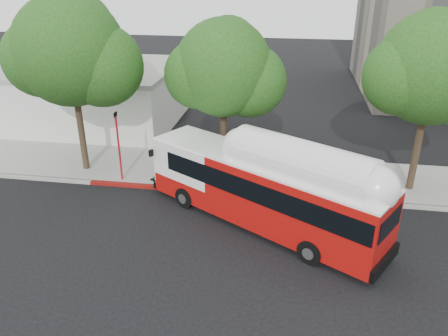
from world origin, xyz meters
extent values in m
plane|color=black|center=(0.00, 0.00, 0.00)|extent=(120.00, 120.00, 0.00)
cube|color=gray|center=(0.00, 6.50, 0.07)|extent=(60.00, 5.00, 0.15)
cube|color=gray|center=(0.00, 3.90, 0.07)|extent=(60.00, 0.30, 0.15)
cube|color=maroon|center=(-3.00, 3.90, 0.08)|extent=(10.00, 0.32, 0.16)
cylinder|color=#2D2116|center=(-9.00, 5.50, 3.04)|extent=(0.36, 0.36, 6.08)
sphere|color=#174714|center=(-9.00, 5.50, 6.84)|extent=(5.80, 5.80, 5.80)
sphere|color=#174714|center=(-7.41, 5.70, 6.08)|extent=(4.35, 4.35, 4.35)
cylinder|color=#2D2116|center=(-1.00, 6.00, 2.72)|extent=(0.36, 0.36, 5.44)
sphere|color=#174714|center=(-1.00, 6.00, 6.12)|extent=(5.00, 5.00, 5.00)
sphere|color=#174714|center=(0.38, 6.20, 5.44)|extent=(3.75, 3.75, 3.75)
cylinder|color=#2D2116|center=(9.00, 5.80, 2.88)|extent=(0.36, 0.36, 5.76)
sphere|color=#174714|center=(9.00, 5.80, 6.48)|extent=(5.40, 5.40, 5.40)
cube|color=silver|center=(-14.00, 14.00, 2.00)|extent=(16.00, 10.00, 4.00)
cube|color=gray|center=(-14.00, 14.00, 4.10)|extent=(16.20, 10.20, 0.30)
cube|color=#A30E0B|center=(1.48, 1.28, 1.72)|extent=(11.09, 8.03, 2.77)
cube|color=black|center=(1.89, 1.03, 2.29)|extent=(10.14, 7.49, 0.91)
cube|color=white|center=(1.48, 1.28, 3.14)|extent=(11.05, 7.96, 0.10)
cube|color=white|center=(3.12, 0.29, 3.39)|extent=(6.22, 4.78, 0.52)
cube|color=black|center=(-3.87, 4.50, 0.48)|extent=(1.54, 1.87, 0.06)
imported|color=navy|center=(-3.87, 4.50, 0.94)|extent=(1.33, 1.70, 0.86)
cylinder|color=red|center=(-6.41, 4.44, 1.88)|extent=(0.11, 0.11, 3.76)
cube|color=black|center=(-6.41, 4.44, 3.85)|extent=(0.05, 0.38, 0.24)
camera|label=1|loc=(2.56, -16.03, 10.77)|focal=35.00mm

